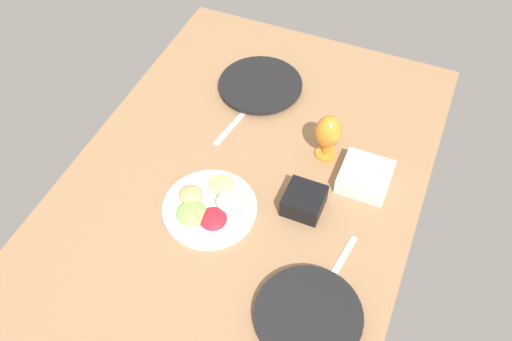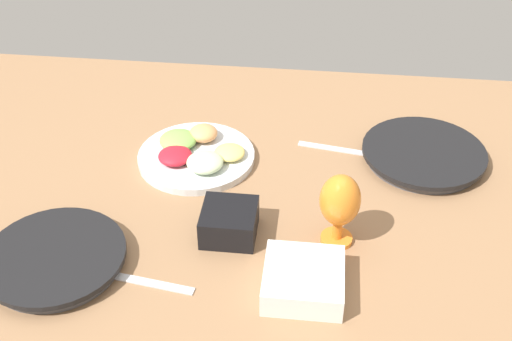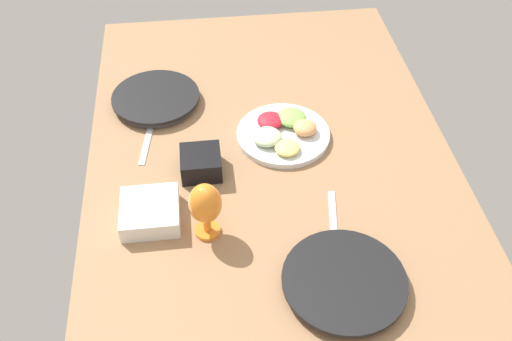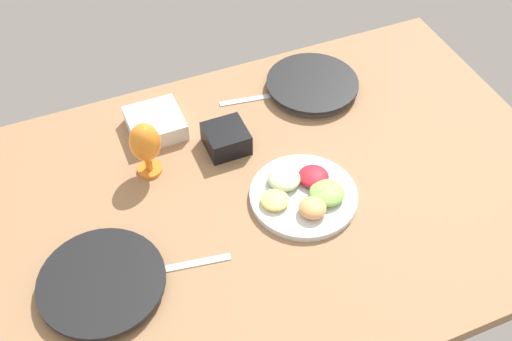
{
  "view_description": "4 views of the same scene",
  "coord_description": "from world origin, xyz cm",
  "px_view_note": "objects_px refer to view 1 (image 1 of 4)",
  "views": [
    {
      "loc": [
        -89.35,
        -43.43,
        131.9
      ],
      "look_at": [
        7.25,
        -3.03,
        3.24
      ],
      "focal_mm": 38.84,
      "sensor_mm": 36.0,
      "label": 1
    },
    {
      "loc": [
        19.02,
        -119.86,
        92.04
      ],
      "look_at": [
        5.71,
        -2.25,
        3.24
      ],
      "focal_mm": 46.48,
      "sensor_mm": 36.0,
      "label": 2
    },
    {
      "loc": [
        116.86,
        -18.38,
        113.33
      ],
      "look_at": [
        7.05,
        -5.41,
        3.24
      ],
      "focal_mm": 40.44,
      "sensor_mm": 36.0,
      "label": 3
    },
    {
      "loc": [
        41.6,
        94.83,
        124.3
      ],
      "look_at": [
        -0.66,
        -6.15,
        3.24
      ],
      "focal_mm": 44.45,
      "sensor_mm": 36.0,
      "label": 4
    }
  ],
  "objects_px": {
    "dinner_plate_right": "(260,86)",
    "square_bowl_black": "(304,200)",
    "dinner_plate_left": "(308,316)",
    "square_bowl_white": "(365,176)",
    "fruit_platter": "(210,207)",
    "hurricane_glass_orange": "(329,133)"
  },
  "relations": [
    {
      "from": "dinner_plate_right",
      "to": "square_bowl_black",
      "type": "height_order",
      "value": "square_bowl_black"
    },
    {
      "from": "dinner_plate_left",
      "to": "dinner_plate_right",
      "type": "height_order",
      "value": "same"
    },
    {
      "from": "square_bowl_white",
      "to": "dinner_plate_left",
      "type": "bearing_deg",
      "value": 178.67
    },
    {
      "from": "dinner_plate_left",
      "to": "dinner_plate_right",
      "type": "xyz_separation_m",
      "value": [
        0.74,
        0.43,
        -0.0
      ]
    },
    {
      "from": "dinner_plate_left",
      "to": "square_bowl_black",
      "type": "relative_size",
      "value": 2.48
    },
    {
      "from": "dinner_plate_left",
      "to": "square_bowl_white",
      "type": "bearing_deg",
      "value": -1.33
    },
    {
      "from": "square_bowl_black",
      "to": "square_bowl_white",
      "type": "bearing_deg",
      "value": -40.93
    },
    {
      "from": "fruit_platter",
      "to": "square_bowl_black",
      "type": "bearing_deg",
      "value": -64.92
    },
    {
      "from": "square_bowl_black",
      "to": "hurricane_glass_orange",
      "type": "bearing_deg",
      "value": 1.12
    },
    {
      "from": "square_bowl_black",
      "to": "square_bowl_white",
      "type": "distance_m",
      "value": 0.21
    },
    {
      "from": "hurricane_glass_orange",
      "to": "fruit_platter",
      "type": "bearing_deg",
      "value": 143.98
    },
    {
      "from": "dinner_plate_right",
      "to": "fruit_platter",
      "type": "bearing_deg",
      "value": -173.49
    },
    {
      "from": "fruit_platter",
      "to": "square_bowl_black",
      "type": "height_order",
      "value": "square_bowl_black"
    },
    {
      "from": "fruit_platter",
      "to": "hurricane_glass_orange",
      "type": "relative_size",
      "value": 1.7
    },
    {
      "from": "fruit_platter",
      "to": "square_bowl_black",
      "type": "relative_size",
      "value": 2.48
    },
    {
      "from": "dinner_plate_left",
      "to": "hurricane_glass_orange",
      "type": "xyz_separation_m",
      "value": [
        0.54,
        0.13,
        0.08
      ]
    },
    {
      "from": "fruit_platter",
      "to": "dinner_plate_left",
      "type": "bearing_deg",
      "value": -118.96
    },
    {
      "from": "hurricane_glass_orange",
      "to": "square_bowl_black",
      "type": "relative_size",
      "value": 1.46
    },
    {
      "from": "dinner_plate_left",
      "to": "square_bowl_black",
      "type": "bearing_deg",
      "value": 21.41
    },
    {
      "from": "square_bowl_black",
      "to": "square_bowl_white",
      "type": "height_order",
      "value": "square_bowl_black"
    },
    {
      "from": "fruit_platter",
      "to": "square_bowl_white",
      "type": "height_order",
      "value": "fruit_platter"
    },
    {
      "from": "dinner_plate_right",
      "to": "square_bowl_white",
      "type": "relative_size",
      "value": 1.96
    }
  ]
}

